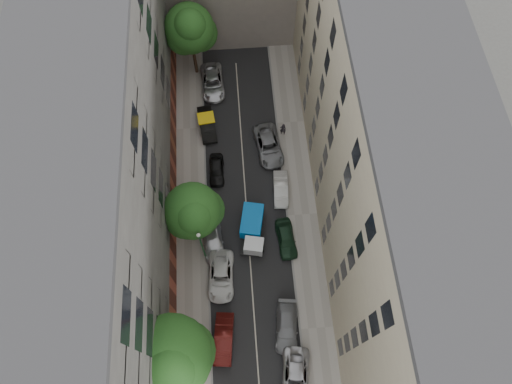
{
  "coord_description": "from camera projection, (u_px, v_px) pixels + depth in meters",
  "views": [
    {
      "loc": [
        -0.38,
        -16.85,
        42.21
      ],
      "look_at": [
        0.89,
        0.07,
        6.0
      ],
      "focal_mm": 32.0,
      "sensor_mm": 36.0,
      "label": 1
    }
  ],
  "objects": [
    {
      "name": "car_left_5",
      "position": [
        207.0,
        124.0,
        49.24
      ],
      "size": [
        2.12,
        4.67,
        1.49
      ],
      "primitive_type": "imported",
      "rotation": [
        0.0,
        0.0,
        0.12
      ],
      "color": "black",
      "rests_on": "ground"
    },
    {
      "name": "sidewalk_left",
      "position": [
        192.0,
        222.0,
        45.13
      ],
      "size": [
        3.0,
        44.0,
        0.15
      ],
      "primitive_type": "cube",
      "color": "gray",
      "rests_on": "ground"
    },
    {
      "name": "tree_far",
      "position": [
        191.0,
        31.0,
        47.1
      ],
      "size": [
        5.46,
        5.22,
        9.59
      ],
      "color": "#382619",
      "rests_on": "sidewalk_left"
    },
    {
      "name": "building_right",
      "position": [
        381.0,
        163.0,
        36.66
      ],
      "size": [
        8.0,
        44.0,
        20.0
      ],
      "primitive_type": "cube",
      "color": "#B3A98B",
      "rests_on": "ground"
    },
    {
      "name": "car_right_4",
      "position": [
        269.0,
        146.0,
        48.08
      ],
      "size": [
        3.24,
        5.72,
        1.51
      ],
      "primitive_type": "imported",
      "rotation": [
        0.0,
        0.0,
        0.14
      ],
      "color": "slate",
      "rests_on": "ground"
    },
    {
      "name": "tree_mid",
      "position": [
        194.0,
        213.0,
        40.1
      ],
      "size": [
        5.41,
        5.15,
        7.72
      ],
      "color": "#382619",
      "rests_on": "sidewalk_left"
    },
    {
      "name": "car_left_1",
      "position": [
        224.0,
        339.0,
        39.78
      ],
      "size": [
        2.05,
        4.65,
        1.48
      ],
      "primitive_type": "imported",
      "rotation": [
        0.0,
        0.0,
        -0.11
      ],
      "color": "#4E120F",
      "rests_on": "ground"
    },
    {
      "name": "car_right_3",
      "position": [
        281.0,
        189.0,
        46.03
      ],
      "size": [
        1.62,
        4.08,
        1.32
      ],
      "primitive_type": "imported",
      "rotation": [
        0.0,
        0.0,
        -0.06
      ],
      "color": "silver",
      "rests_on": "ground"
    },
    {
      "name": "tree_near",
      "position": [
        172.0,
        359.0,
        33.1
      ],
      "size": [
        6.38,
        6.27,
        10.47
      ],
      "color": "#382619",
      "rests_on": "sidewalk_left"
    },
    {
      "name": "car_left_3",
      "position": [
        213.0,
        240.0,
        43.69
      ],
      "size": [
        2.57,
        5.07,
        1.41
      ],
      "primitive_type": "imported",
      "rotation": [
        0.0,
        0.0,
        0.13
      ],
      "color": "silver",
      "rests_on": "ground"
    },
    {
      "name": "car_left_2",
      "position": [
        221.0,
        276.0,
        42.19
      ],
      "size": [
        2.63,
        5.16,
        1.4
      ],
      "primitive_type": "imported",
      "rotation": [
        0.0,
        0.0,
        -0.06
      ],
      "color": "silver",
      "rests_on": "ground"
    },
    {
      "name": "car_left_4",
      "position": [
        216.0,
        170.0,
        46.98
      ],
      "size": [
        1.59,
        3.8,
        1.28
      ],
      "primitive_type": "imported",
      "rotation": [
        0.0,
        0.0,
        -0.02
      ],
      "color": "black",
      "rests_on": "ground"
    },
    {
      "name": "building_left",
      "position": [
        106.0,
        182.0,
        35.96
      ],
      "size": [
        8.0,
        44.0,
        20.0
      ],
      "primitive_type": "cube",
      "color": "#484643",
      "rests_on": "ground"
    },
    {
      "name": "tarp_truck",
      "position": [
        252.0,
        229.0,
        43.62
      ],
      "size": [
        2.77,
        5.1,
        2.21
      ],
      "rotation": [
        0.0,
        0.0,
        -0.2
      ],
      "color": "black",
      "rests_on": "ground"
    },
    {
      "name": "car_right_1",
      "position": [
        287.0,
        327.0,
        40.27
      ],
      "size": [
        2.47,
        4.91,
        1.37
      ],
      "primitive_type": "imported",
      "rotation": [
        0.0,
        0.0,
        -0.12
      ],
      "color": "slate",
      "rests_on": "ground"
    },
    {
      "name": "pedestrian",
      "position": [
        283.0,
        129.0,
        48.61
      ],
      "size": [
        0.72,
        0.55,
        1.78
      ],
      "primitive_type": "imported",
      "rotation": [
        0.0,
        0.0,
        2.94
      ],
      "color": "black",
      "rests_on": "sidewalk_right"
    },
    {
      "name": "road_surface",
      "position": [
        247.0,
        219.0,
        45.36
      ],
      "size": [
        8.0,
        44.0,
        0.02
      ],
      "primitive_type": "cube",
      "color": "black",
      "rests_on": "ground"
    },
    {
      "name": "car_right_2",
      "position": [
        286.0,
        238.0,
        43.74
      ],
      "size": [
        2.04,
        4.32,
        1.43
      ],
      "primitive_type": "imported",
      "rotation": [
        0.0,
        0.0,
        0.09
      ],
      "color": "#15301D",
      "rests_on": "ground"
    },
    {
      "name": "lamp_post",
      "position": [
        201.0,
        244.0,
        39.95
      ],
      "size": [
        0.36,
        0.36,
        6.42
      ],
      "color": "#165025",
      "rests_on": "sidewalk_left"
    },
    {
      "name": "ground",
      "position": [
        247.0,
        219.0,
        45.37
      ],
      "size": [
        120.0,
        120.0,
        0.0
      ],
      "primitive_type": "plane",
      "color": "#4C4C49",
      "rests_on": "ground"
    },
    {
      "name": "car_left_6",
      "position": [
        213.0,
        82.0,
        51.62
      ],
      "size": [
        2.77,
        5.53,
        1.5
      ],
      "primitive_type": "imported",
      "rotation": [
        0.0,
        0.0,
        0.05
      ],
      "color": "#B9B9BE",
      "rests_on": "ground"
    },
    {
      "name": "sidewalk_right",
      "position": [
        302.0,
        215.0,
        45.48
      ],
      "size": [
        3.0,
        44.0,
        0.15
      ],
      "primitive_type": "cube",
      "color": "gray",
      "rests_on": "ground"
    },
    {
      "name": "car_right_0",
      "position": [
        296.0,
        378.0,
        38.49
      ],
      "size": [
        2.99,
        5.31,
        1.4
      ],
      "primitive_type": "imported",
      "rotation": [
        0.0,
        0.0,
        -0.14
      ],
      "color": "silver",
      "rests_on": "ground"
    }
  ]
}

